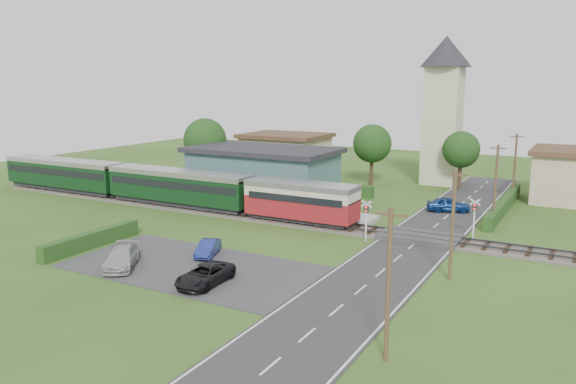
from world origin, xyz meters
The scene contains 31 objects.
ground centered at (0.00, 0.00, 0.00)m, with size 120.00×120.00×0.00m, color #2D4C19.
railway_track centered at (0.00, 2.00, 0.11)m, with size 76.00×3.20×0.49m.
road centered at (10.00, 0.00, 0.03)m, with size 6.00×70.00×0.05m, color #28282B.
car_park centered at (-1.50, -12.00, 0.04)m, with size 17.00×9.00×0.08m, color #333335.
crossing_deck centered at (10.00, 2.00, 0.23)m, with size 6.20×3.40×0.45m, color #333335.
platform centered at (-10.00, 5.20, 0.23)m, with size 30.00×3.00×0.45m, color gray.
equipment_hut centered at (-18.00, 5.20, 1.75)m, with size 2.30×2.30×2.55m.
station_building centered at (-10.00, 10.99, 2.69)m, with size 16.00×9.00×5.30m.
train centered at (-17.34, 2.00, 2.18)m, with size 43.20×2.90×3.40m.
church_tower centered at (5.00, 28.00, 10.23)m, with size 6.00×6.00×17.60m.
house_west centered at (-15.00, 25.00, 2.79)m, with size 10.80×8.80×5.50m.
hedge_carpark centered at (-11.00, -12.00, 0.60)m, with size 0.80×9.00×1.20m, color #193814.
hedge_roadside centered at (14.20, 16.00, 0.60)m, with size 0.80×18.00×1.20m, color #193814.
hedge_station centered at (-10.00, 15.50, 0.65)m, with size 22.00×0.80×1.30m, color #193814.
tree_a centered at (-20.00, 14.00, 5.38)m, with size 5.20×5.20×8.00m.
tree_b centered at (-2.00, 23.00, 5.02)m, with size 4.60×4.60×7.34m.
tree_c centered at (8.00, 25.00, 4.65)m, with size 4.20×4.20×6.78m.
utility_pole_a centered at (14.20, -18.00, 3.63)m, with size 1.40×0.22×7.00m.
utility_pole_b centered at (14.20, -6.00, 3.63)m, with size 1.40×0.22×7.00m.
utility_pole_c centered at (14.20, 10.00, 3.63)m, with size 1.40×0.22×7.00m.
utility_pole_d centered at (14.20, 22.00, 3.63)m, with size 1.40×0.22×7.00m.
crossing_signal_near centered at (6.40, -0.41, 2.14)m, with size 0.84×0.28×3.28m.
crossing_signal_far centered at (13.60, 4.39, 2.14)m, with size 0.84×0.28×3.28m.
streetlamp_west centered at (-22.00, 20.00, 3.04)m, with size 0.30×0.30×5.15m.
streetlamp_east centered at (16.00, 27.00, 3.04)m, with size 0.30×0.30×5.15m.
car_on_road centered at (9.63, 12.94, 0.73)m, with size 1.62×4.02×1.37m, color navy.
car_park_blue centered at (-2.03, -9.50, 0.63)m, with size 1.16×3.31×1.09m, color navy.
car_park_silver centered at (-5.52, -14.36, 0.74)m, with size 1.84×4.51×1.31m, color #ACACAC.
car_park_dark centered at (1.38, -14.31, 0.69)m, with size 2.03×4.40×1.22m, color black.
pedestrian_near centered at (-1.66, 5.61, 1.44)m, with size 0.72×0.47×1.98m, color gray.
pedestrian_far centered at (-17.06, 5.50, 1.31)m, with size 0.84×0.65×1.72m, color gray.
Camera 1 is at (21.59, -40.35, 12.20)m, focal length 35.00 mm.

